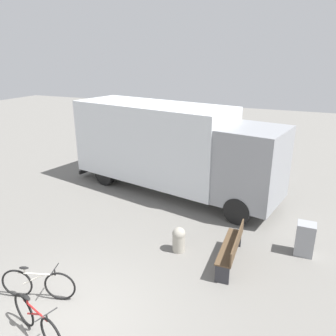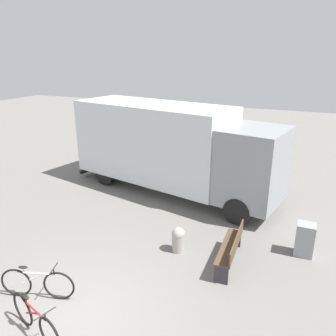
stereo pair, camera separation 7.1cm
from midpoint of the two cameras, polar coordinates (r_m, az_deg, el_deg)
ground_plane at (r=7.71m, az=-17.04°, el=-24.29°), size 60.00×60.00×0.00m
delivery_truck at (r=12.67m, az=0.59°, el=3.91°), size 8.71×3.94×3.41m
park_bench at (r=8.84m, az=11.29°, el=-13.33°), size 0.47×1.85×0.88m
bicycle_near at (r=8.24m, az=-21.58°, el=-18.17°), size 1.64×0.62×0.81m
bicycle_middle at (r=7.36m, az=-21.81°, el=-23.42°), size 1.66×0.60×0.81m
bollard_near_bench at (r=9.25m, az=2.03°, el=-12.20°), size 0.37×0.37×0.72m
utility_box at (r=9.80m, az=22.91°, el=-11.40°), size 0.48×0.43×0.93m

